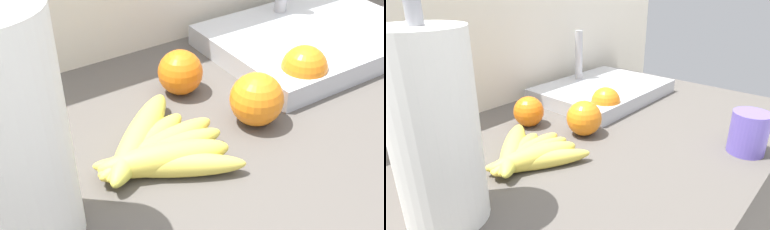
# 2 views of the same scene
# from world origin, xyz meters

# --- Properties ---
(wall_back) EXTENTS (1.82, 0.06, 1.30)m
(wall_back) POSITION_xyz_m (0.00, 0.36, 0.65)
(wall_back) COLOR silver
(wall_back) RESTS_ON ground
(banana_bunch) EXTENTS (0.20, 0.23, 0.04)m
(banana_bunch) POSITION_xyz_m (-0.03, 0.03, 0.87)
(banana_bunch) COLOR #D9C44C
(banana_bunch) RESTS_ON counter
(orange_far_right) EXTENTS (0.08, 0.08, 0.08)m
(orange_far_right) POSITION_xyz_m (0.27, 0.07, 0.89)
(orange_far_right) COLOR orange
(orange_far_right) RESTS_ON counter
(orange_front) EXTENTS (0.07, 0.07, 0.07)m
(orange_front) POSITION_xyz_m (0.09, 0.17, 0.89)
(orange_front) COLOR orange
(orange_front) RESTS_ON counter
(orange_right) EXTENTS (0.08, 0.08, 0.08)m
(orange_right) POSITION_xyz_m (0.14, 0.03, 0.89)
(orange_right) COLOR orange
(orange_right) RESTS_ON counter
(paper_towel_roll) EXTENTS (0.12, 0.12, 0.31)m
(paper_towel_roll) POSITION_xyz_m (-0.21, 0.00, 0.99)
(paper_towel_roll) COLOR white
(paper_towel_roll) RESTS_ON counter
(sink_basin) EXTENTS (0.38, 0.28, 0.19)m
(sink_basin) POSITION_xyz_m (0.38, 0.17, 0.87)
(sink_basin) COLOR #B7BABF
(sink_basin) RESTS_ON counter
(mug) EXTENTS (0.07, 0.07, 0.09)m
(mug) POSITION_xyz_m (0.30, -0.27, 0.89)
(mug) COLOR #6756BF
(mug) RESTS_ON counter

